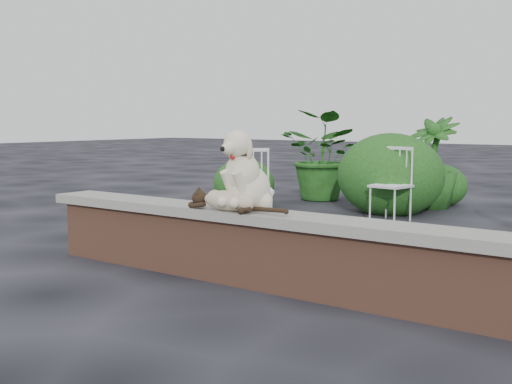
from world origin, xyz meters
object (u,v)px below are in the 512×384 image
Objects in this scene: potted_plant_a at (325,156)px; chair_b at (391,184)px; cat at (229,199)px; chair_a at (255,189)px; potted_plant_b at (432,163)px; dog at (249,169)px.

chair_b is at bearing -38.45° from potted_plant_a.
chair_a is (-1.36, 2.21, -0.20)m from cat.
potted_plant_b reaches higher than cat.
chair_b is (-0.27, 3.62, -0.20)m from cat.
chair_b is 0.66× the size of potted_plant_a.
potted_plant_a is (-0.66, 2.80, 0.24)m from chair_a.
potted_plant_a is at bearing 151.19° from chair_b.
cat is 5.40m from potted_plant_a.
dog reaches higher than chair_a.
dog is 0.67× the size of chair_a.
potted_plant_a is at bearing 62.64° from chair_a.
chair_b is 1.00× the size of chair_a.
dog is at bearing -74.63° from chair_b.
potted_plant_b reaches higher than dog.
chair_b is 1.78m from chair_a.
cat is 0.80× the size of potted_plant_b.
cat is at bearing -114.48° from dog.
potted_plant_a is at bearing 116.95° from dog.
potted_plant_b reaches higher than chair_a.
chair_a reaches higher than cat.
cat is at bearing -68.05° from potted_plant_a.
cat is at bearing -98.93° from chair_a.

